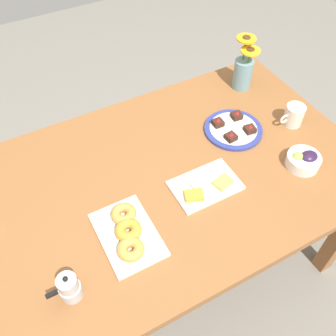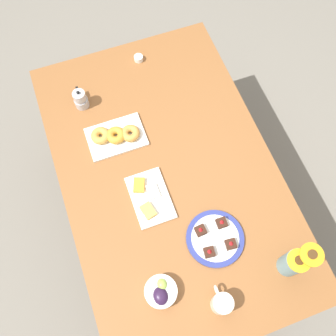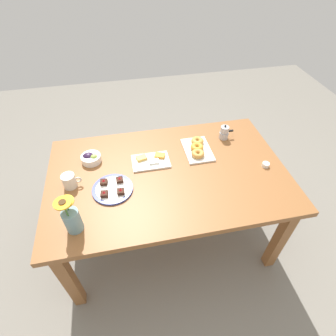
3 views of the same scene
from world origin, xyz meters
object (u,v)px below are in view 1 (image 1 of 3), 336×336
dining_table (168,187)px  grape_bowl (304,160)px  cheese_platter (205,186)px  croissant_platter (128,233)px  flower_vase (243,71)px  moka_pot (69,288)px  dessert_plate (233,129)px  coffee_mug (293,114)px

dining_table → grape_bowl: (-0.50, 0.21, 0.12)m
dining_table → cheese_platter: (-0.10, 0.13, 0.10)m
cheese_platter → croissant_platter: (0.35, 0.05, 0.01)m
croissant_platter → flower_vase: bearing=-149.0°
croissant_platter → moka_pot: moka_pot is taller
moka_pot → grape_bowl: bearing=-175.9°
cheese_platter → dessert_plate: 0.35m
cheese_platter → flower_vase: flower_vase is taller
croissant_platter → flower_vase: (-0.84, -0.51, 0.07)m
flower_vase → grape_bowl: bearing=81.4°
grape_bowl → dessert_plate: (0.13, -0.30, -0.02)m
flower_vase → moka_pot: flower_vase is taller
grape_bowl → dessert_plate: 0.33m
dessert_plate → moka_pot: 0.95m
cheese_platter → moka_pot: moka_pot is taller
coffee_mug → cheese_platter: bearing=13.7°
grape_bowl → flower_vase: size_ratio=0.53×
dining_table → moka_pot: moka_pot is taller
croissant_platter → moka_pot: size_ratio=2.35×
coffee_mug → moka_pot: moka_pot is taller
grape_bowl → croissant_platter: bearing=-2.7°
dessert_plate → moka_pot: bearing=23.0°
dining_table → croissant_platter: 0.33m
croissant_platter → flower_vase: flower_vase is taller
grape_bowl → cheese_platter: grape_bowl is taller
dessert_plate → moka_pot: size_ratio=2.15×
grape_bowl → dessert_plate: size_ratio=0.53×
cheese_platter → croissant_platter: croissant_platter is taller
dining_table → flower_vase: size_ratio=6.17×
croissant_platter → grape_bowl: bearing=177.3°
coffee_mug → croissant_platter: (0.89, 0.18, -0.03)m
croissant_platter → dessert_plate: size_ratio=1.09×
cheese_platter → moka_pot: 0.62m
cheese_platter → dining_table: bearing=-52.5°
cheese_platter → moka_pot: bearing=15.1°
dining_table → grape_bowl: 0.56m
coffee_mug → flower_vase: flower_vase is taller
coffee_mug → dessert_plate: 0.27m
dessert_plate → flower_vase: bearing=-131.3°
grape_bowl → flower_vase: 0.55m
moka_pot → dining_table: bearing=-150.1°
grape_bowl → cheese_platter: (0.41, -0.09, -0.02)m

